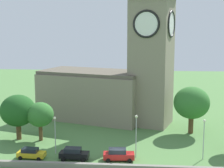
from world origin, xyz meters
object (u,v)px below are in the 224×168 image
Objects in this scene: car_yellow at (31,153)px; tree_riverside_west at (192,103)px; car_black at (74,154)px; streetlamp_east_mid at (204,133)px; tree_churchyard at (40,115)px; car_red at (118,155)px; tree_by_tower at (18,111)px; streetlamp_west_mid at (55,129)px; streetlamp_central at (136,129)px; church at (115,78)px.

tree_riverside_west is (26.82, 15.48, 5.16)m from car_yellow.
streetlamp_east_mid is (20.01, 1.77, 3.37)m from car_black.
car_yellow is 9.63m from tree_churchyard.
car_red is 0.59× the size of tree_by_tower.
tree_churchyard is (-7.77, 8.67, 3.85)m from car_black.
streetlamp_west_mid is 0.97× the size of streetlamp_east_mid.
streetlamp_central is at bearing 11.12° from car_black.
tree_by_tower is (-5.19, 9.06, 4.53)m from car_yellow.
streetlamp_east_mid is at bearing -0.65° from streetlamp_central.
tree_churchyard is (-0.98, 8.71, 3.97)m from car_yellow.
streetlamp_east_mid is at bearing -55.13° from church.
car_black reaches higher than car_yellow.
car_red is 20.71m from tree_riverside_west.
streetlamp_central is at bearing 179.35° from streetlamp_east_mid.
car_yellow is 6.79m from car_black.
church is at bearing 102.64° from streetlamp_central.
car_black is at bearing -142.37° from tree_riverside_west.
streetlamp_west_mid is (-3.44, 2.26, 3.26)m from car_black.
church is at bearing 78.85° from car_black.
streetlamp_east_mid is 0.77× the size of tree_by_tower.
tree_riverside_west reaches higher than streetlamp_west_mid.
streetlamp_central is at bearing -18.30° from tree_by_tower.
streetlamp_east_mid is (13.09, 1.55, 3.37)m from car_red.
tree_riverside_west is (0.02, 13.67, 1.67)m from streetlamp_east_mid.
church reaches higher than tree_riverside_west.
streetlamp_west_mid is at bearing 146.75° from car_black.
church reaches higher than car_black.
streetlamp_east_mid is at bearing -12.77° from tree_by_tower.
car_black is (6.79, 0.04, 0.12)m from car_yellow.
streetlamp_central is (2.66, 1.67, 3.63)m from car_red.
car_yellow is 31.39m from tree_riverside_west.
tree_by_tower is at bearing 155.02° from car_red.
streetlamp_east_mid is 28.63m from tree_churchyard.
streetlamp_central reaches higher than streetlamp_west_mid.
tree_riverside_west is 1.29× the size of tree_churchyard.
tree_riverside_west is (20.03, 15.44, 5.04)m from car_black.
streetlamp_central is 17.16m from tree_riverside_west.
car_red is 4.81m from streetlamp_central.
tree_by_tower is at bearing 141.62° from streetlamp_west_mid.
tree_by_tower is at bearing 161.70° from streetlamp_central.
streetlamp_east_mid is 0.91× the size of tree_churchyard.
tree_riverside_west is at bearing 52.39° from streetlamp_central.
car_black is (-4.68, -23.76, -8.57)m from church.
tree_churchyard is (-27.80, -6.77, -1.19)m from tree_riverside_west.
tree_riverside_west is at bearing 29.31° from streetlamp_west_mid.
church is at bearing 151.53° from tree_riverside_west.
tree_riverside_west is (23.47, 13.18, 1.78)m from streetlamp_west_mid.
church is at bearing 50.46° from tree_churchyard.
streetlamp_west_mid is 23.46m from streetlamp_east_mid.
tree_by_tower is (-11.98, 9.02, 4.41)m from car_black.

